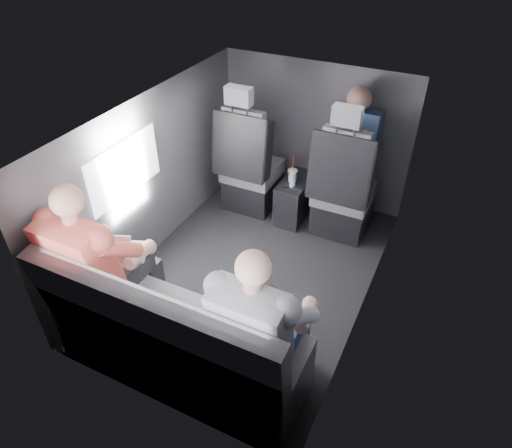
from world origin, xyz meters
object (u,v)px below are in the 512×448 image
at_px(passenger_rear_left, 100,262).
at_px(passenger_rear_right, 262,325).
at_px(front_seat_right, 342,194).
at_px(laptop_white, 120,251).
at_px(passenger_front_right, 353,144).
at_px(center_console, 295,199).
at_px(soda_cup, 292,176).
at_px(front_seat_left, 250,171).
at_px(laptop_black, 271,308).
at_px(water_bottle, 292,179).
at_px(rear_bench, 176,341).

xyz_separation_m(passenger_rear_left, passenger_rear_right, (1.13, 0.00, -0.02)).
relative_size(front_seat_right, laptop_white, 3.37).
distance_m(front_seat_right, passenger_front_right, 0.44).
bearing_deg(laptop_white, center_console, 71.38).
relative_size(center_console, soda_cup, 1.79).
relative_size(front_seat_right, passenger_front_right, 1.52).
relative_size(front_seat_left, laptop_black, 3.34).
bearing_deg(laptop_white, passenger_rear_right, -8.12).
bearing_deg(front_seat_right, passenger_front_right, 96.57).
distance_m(front_seat_right, passenger_rear_right, 1.82).
xyz_separation_m(front_seat_right, passenger_rear_left, (-1.05, -1.81, 0.24)).
xyz_separation_m(laptop_white, passenger_rear_right, (1.10, -0.16, -0.00)).
xyz_separation_m(laptop_black, passenger_front_right, (-0.11, 1.92, 0.13)).
relative_size(laptop_white, passenger_rear_right, 0.31).
distance_m(front_seat_left, center_console, 0.49).
relative_size(front_seat_left, passenger_front_right, 1.52).
bearing_deg(water_bottle, passenger_rear_left, -109.24).
height_order(laptop_black, passenger_rear_right, passenger_rear_right).
bearing_deg(passenger_rear_right, passenger_front_right, 93.18).
bearing_deg(passenger_front_right, passenger_rear_right, -86.82).
height_order(front_seat_right, center_console, front_seat_right).
bearing_deg(center_console, soda_cup, -112.93).
bearing_deg(water_bottle, front_seat_right, 9.27).
height_order(water_bottle, passenger_front_right, passenger_front_right).
distance_m(front_seat_right, laptop_black, 1.68).
bearing_deg(front_seat_left, soda_cup, -0.72).
height_order(passenger_rear_right, passenger_front_right, passenger_front_right).
xyz_separation_m(rear_bench, water_bottle, (0.01, 1.83, 0.16)).
xyz_separation_m(center_console, passenger_front_right, (0.42, 0.22, 0.55)).
relative_size(rear_bench, passenger_front_right, 1.92).
distance_m(center_console, rear_bench, 1.94).
bearing_deg(rear_bench, passenger_front_right, 78.99).
distance_m(front_seat_right, center_console, 0.49).
distance_m(rear_bench, passenger_front_right, 2.24).
bearing_deg(soda_cup, passenger_front_right, 30.93).
xyz_separation_m(front_seat_right, center_console, (-0.45, 0.04, -0.20)).
xyz_separation_m(water_bottle, passenger_rear_left, (-0.61, -1.74, 0.17)).
bearing_deg(water_bottle, passenger_rear_right, -73.12).
bearing_deg(passenger_rear_left, laptop_white, 79.88).
bearing_deg(soda_cup, front_seat_right, 0.66).
bearing_deg(laptop_white, front_seat_left, 85.87).
relative_size(front_seat_left, passenger_rear_left, 1.00).
bearing_deg(front_seat_left, front_seat_right, 0.00).
xyz_separation_m(soda_cup, water_bottle, (0.03, -0.07, 0.00)).
bearing_deg(laptop_white, passenger_front_right, 62.58).
distance_m(rear_bench, passenger_rear_right, 0.63).
height_order(soda_cup, passenger_front_right, passenger_front_right).
height_order(center_console, laptop_white, laptop_white).
height_order(rear_bench, laptop_black, rear_bench).
height_order(front_seat_left, passenger_front_right, front_seat_left).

